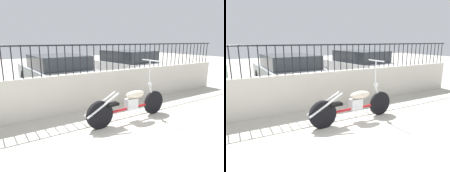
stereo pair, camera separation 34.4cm
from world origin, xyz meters
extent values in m
plane|color=#B7B2A5|center=(0.00, 0.00, 0.00)|extent=(40.00, 40.00, 0.00)
cube|color=beige|center=(0.00, 2.86, 0.49)|extent=(10.31, 0.18, 0.98)
cylinder|color=black|center=(-1.94, 2.86, 1.34)|extent=(0.02, 0.02, 0.73)
cylinder|color=black|center=(-1.75, 2.86, 1.34)|extent=(0.02, 0.02, 0.73)
cylinder|color=black|center=(-1.56, 2.86, 1.34)|extent=(0.02, 0.02, 0.73)
cylinder|color=black|center=(-1.36, 2.86, 1.34)|extent=(0.02, 0.02, 0.73)
cylinder|color=black|center=(-1.17, 2.86, 1.34)|extent=(0.02, 0.02, 0.73)
cylinder|color=black|center=(-0.97, 2.86, 1.34)|extent=(0.02, 0.02, 0.73)
cylinder|color=black|center=(-0.78, 2.86, 1.34)|extent=(0.02, 0.02, 0.73)
cylinder|color=black|center=(-0.58, 2.86, 1.34)|extent=(0.02, 0.02, 0.73)
cylinder|color=black|center=(-0.39, 2.86, 1.34)|extent=(0.02, 0.02, 0.73)
cylinder|color=black|center=(-0.19, 2.86, 1.34)|extent=(0.02, 0.02, 0.73)
cylinder|color=black|center=(0.00, 2.86, 1.34)|extent=(0.02, 0.02, 0.73)
cylinder|color=black|center=(0.19, 2.86, 1.34)|extent=(0.02, 0.02, 0.73)
cylinder|color=black|center=(0.39, 2.86, 1.34)|extent=(0.02, 0.02, 0.73)
cylinder|color=black|center=(0.58, 2.86, 1.34)|extent=(0.02, 0.02, 0.73)
cylinder|color=black|center=(0.78, 2.86, 1.34)|extent=(0.02, 0.02, 0.73)
cylinder|color=black|center=(0.97, 2.86, 1.34)|extent=(0.02, 0.02, 0.73)
cylinder|color=black|center=(1.17, 2.86, 1.34)|extent=(0.02, 0.02, 0.73)
cylinder|color=black|center=(1.36, 2.86, 1.34)|extent=(0.02, 0.02, 0.73)
cylinder|color=black|center=(1.56, 2.86, 1.34)|extent=(0.02, 0.02, 0.73)
cylinder|color=black|center=(1.75, 2.86, 1.34)|extent=(0.02, 0.02, 0.73)
cylinder|color=black|center=(1.94, 2.86, 1.34)|extent=(0.02, 0.02, 0.73)
cylinder|color=black|center=(2.14, 2.86, 1.34)|extent=(0.02, 0.02, 0.73)
cylinder|color=black|center=(2.33, 2.86, 1.34)|extent=(0.02, 0.02, 0.73)
cylinder|color=black|center=(2.53, 2.86, 1.34)|extent=(0.02, 0.02, 0.73)
cylinder|color=black|center=(2.72, 2.86, 1.34)|extent=(0.02, 0.02, 0.73)
cylinder|color=black|center=(2.92, 2.86, 1.34)|extent=(0.02, 0.02, 0.73)
cylinder|color=black|center=(3.11, 2.86, 1.34)|extent=(0.02, 0.02, 0.73)
cylinder|color=black|center=(3.31, 2.86, 1.34)|extent=(0.02, 0.02, 0.73)
cylinder|color=black|center=(3.50, 2.86, 1.34)|extent=(0.02, 0.02, 0.73)
cylinder|color=black|center=(3.69, 2.86, 1.34)|extent=(0.02, 0.02, 0.73)
cylinder|color=black|center=(3.89, 2.86, 1.34)|extent=(0.02, 0.02, 0.73)
cylinder|color=black|center=(4.08, 2.86, 1.34)|extent=(0.02, 0.02, 0.73)
cylinder|color=black|center=(4.28, 2.86, 1.34)|extent=(0.02, 0.02, 0.73)
cylinder|color=black|center=(4.47, 2.86, 1.34)|extent=(0.02, 0.02, 0.73)
cylinder|color=black|center=(4.67, 2.86, 1.34)|extent=(0.02, 0.02, 0.73)
cylinder|color=black|center=(4.86, 2.86, 1.34)|extent=(0.02, 0.02, 0.73)
cylinder|color=black|center=(5.06, 2.86, 1.34)|extent=(0.02, 0.02, 0.73)
cylinder|color=black|center=(0.00, 2.86, 1.69)|extent=(10.31, 0.04, 0.04)
cylinder|color=black|center=(1.21, 1.64, 0.29)|extent=(0.59, 0.08, 0.59)
cylinder|color=black|center=(-0.33, 1.58, 0.29)|extent=(0.60, 0.11, 0.60)
cylinder|color=#AD191E|center=(0.44, 1.61, 0.29)|extent=(1.42, 0.10, 0.06)
cube|color=silver|center=(0.49, 1.61, 0.39)|extent=(0.28, 0.18, 0.24)
ellipsoid|color=beige|center=(0.61, 1.62, 0.59)|extent=(0.54, 0.22, 0.18)
cube|color=black|center=(-0.03, 1.59, 0.47)|extent=(0.29, 0.17, 0.06)
cylinder|color=silver|center=(1.12, 1.63, 0.54)|extent=(0.22, 0.05, 0.51)
sphere|color=silver|center=(1.06, 1.63, 0.77)|extent=(0.11, 0.11, 0.11)
cylinder|color=silver|center=(1.03, 1.63, 1.07)|extent=(0.03, 0.03, 0.56)
cylinder|color=silver|center=(1.03, 1.63, 1.35)|extent=(0.05, 0.52, 0.03)
cylinder|color=silver|center=(-0.28, 1.52, 0.51)|extent=(0.77, 0.07, 0.44)
cylinder|color=silver|center=(-0.28, 1.65, 0.51)|extent=(0.77, 0.07, 0.44)
cylinder|color=black|center=(-2.20, 6.68, 0.32)|extent=(0.11, 0.64, 0.64)
cylinder|color=black|center=(-1.04, 6.63, 0.32)|extent=(0.14, 0.65, 0.64)
cylinder|color=black|center=(0.69, 6.73, 0.32)|extent=(0.14, 0.65, 0.64)
cylinder|color=black|center=(-0.89, 3.93, 0.32)|extent=(0.14, 0.65, 0.64)
cylinder|color=black|center=(0.84, 4.03, 0.32)|extent=(0.14, 0.65, 0.64)
cube|color=#B7BABF|center=(-0.10, 5.33, 0.54)|extent=(2.08, 4.46, 0.61)
cube|color=#2D3338|center=(-0.09, 5.11, 1.07)|extent=(1.77, 2.18, 0.46)
cylinder|color=black|center=(2.06, 6.73, 0.32)|extent=(0.18, 0.65, 0.64)
cylinder|color=black|center=(3.68, 6.92, 0.32)|extent=(0.18, 0.65, 0.64)
cylinder|color=black|center=(2.38, 4.03, 0.32)|extent=(0.18, 0.65, 0.64)
cylinder|color=black|center=(4.00, 4.22, 0.32)|extent=(0.18, 0.65, 0.64)
cube|color=silver|center=(3.03, 5.47, 0.57)|extent=(2.24, 4.56, 0.66)
cube|color=#2D3338|center=(3.05, 5.26, 1.13)|extent=(1.80, 2.27, 0.47)
camera|label=1|loc=(-2.17, -1.86, 1.81)|focal=32.00mm
camera|label=2|loc=(-1.87, -2.03, 1.81)|focal=32.00mm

